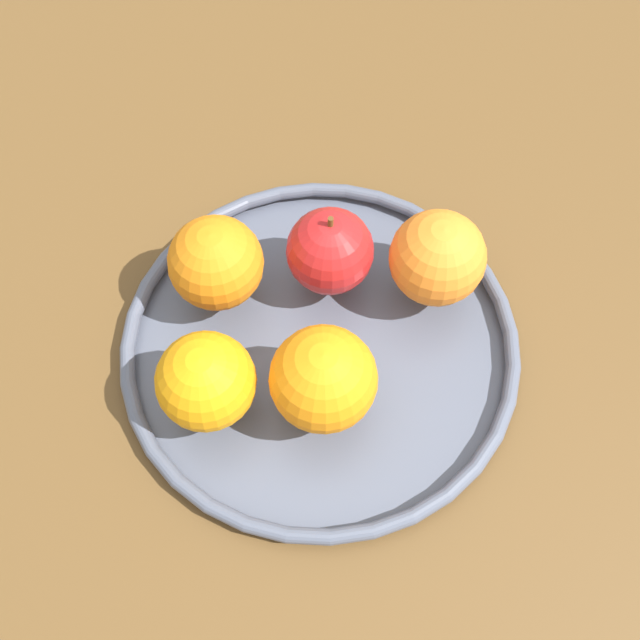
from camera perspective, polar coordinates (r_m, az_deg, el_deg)
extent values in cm
cube|color=brown|center=(61.40, 0.00, -3.04)|extent=(112.82, 112.82, 4.00)
cylinder|color=#4E5464|center=(59.33, 0.00, -2.08)|extent=(30.68, 30.68, 0.60)
torus|color=#4E5464|center=(58.53, 0.00, -1.69)|extent=(31.96, 31.96, 1.20)
sphere|color=red|center=(58.00, 0.78, 5.40)|extent=(7.01, 7.01, 7.01)
cylinder|color=#593819|center=(54.97, 0.83, 7.56)|extent=(0.44, 0.44, 1.20)
sphere|color=orange|center=(53.03, -8.87, -4.74)|extent=(7.30, 7.30, 7.30)
sphere|color=orange|center=(52.17, 0.36, -4.61)|extent=(7.85, 7.85, 7.85)
sphere|color=orange|center=(57.99, 9.13, 4.80)|extent=(7.65, 7.65, 7.65)
sphere|color=orange|center=(57.65, -8.12, 4.44)|extent=(7.53, 7.53, 7.53)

